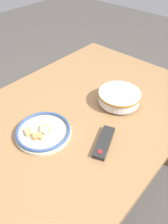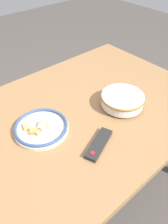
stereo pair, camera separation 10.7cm
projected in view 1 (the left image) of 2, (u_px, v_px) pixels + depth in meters
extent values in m
plane|color=#4C4742|center=(79.00, 187.00, 1.62)|extent=(8.00, 8.00, 0.00)
cube|color=olive|center=(77.00, 115.00, 1.14)|extent=(1.42, 0.96, 0.04)
cylinder|color=olive|center=(93.00, 90.00, 1.95)|extent=(0.06, 0.06, 0.71)
cylinder|color=silver|center=(118.00, 102.00, 1.18)|extent=(0.10, 0.10, 0.01)
cylinder|color=silver|center=(119.00, 97.00, 1.16)|extent=(0.22, 0.22, 0.06)
cylinder|color=#9E4C1E|center=(119.00, 97.00, 1.16)|extent=(0.20, 0.20, 0.05)
torus|color=#936023|center=(120.00, 94.00, 1.15)|extent=(0.23, 0.23, 0.01)
cylinder|color=beige|center=(44.00, 133.00, 1.01)|extent=(0.26, 0.26, 0.02)
torus|color=#334C7F|center=(43.00, 130.00, 1.00)|extent=(0.25, 0.25, 0.01)
cube|color=tan|center=(37.00, 136.00, 0.97)|extent=(0.05, 0.04, 0.02)
cube|color=tan|center=(28.00, 132.00, 0.99)|extent=(0.04, 0.05, 0.02)
cube|color=tan|center=(39.00, 136.00, 0.96)|extent=(0.04, 0.04, 0.02)
cube|color=silver|center=(44.00, 130.00, 0.99)|extent=(0.05, 0.04, 0.02)
cube|color=tan|center=(45.00, 128.00, 1.00)|extent=(0.06, 0.06, 0.02)
cube|color=black|center=(104.00, 142.00, 0.96)|extent=(0.19, 0.12, 0.02)
cylinder|color=red|center=(100.00, 152.00, 0.91)|extent=(0.02, 0.02, 0.00)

